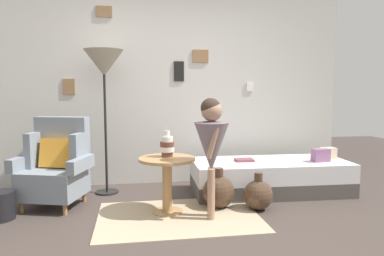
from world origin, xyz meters
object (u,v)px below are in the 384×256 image
at_px(vase_striped, 167,146).
at_px(floor_lamp, 104,67).
at_px(magazine_basket, 0,206).
at_px(person_child, 211,142).
at_px(armchair, 56,166).
at_px(demijohn_far, 258,195).
at_px(side_table, 167,174).
at_px(demijohn_near, 219,191).
at_px(daybed, 270,177).
at_px(book_on_daybed, 244,160).

relative_size(vase_striped, floor_lamp, 0.15).
bearing_deg(magazine_basket, person_child, -8.43).
bearing_deg(person_child, armchair, 156.80).
height_order(demijohn_far, magazine_basket, demijohn_far).
relative_size(side_table, floor_lamp, 0.33).
relative_size(demijohn_near, magazine_basket, 1.56).
distance_m(daybed, demijohn_near, 0.90).
height_order(person_child, book_on_daybed, person_child).
bearing_deg(daybed, book_on_daybed, 174.78).
distance_m(floor_lamp, magazine_basket, 1.88).
relative_size(floor_lamp, demijohn_near, 4.02).
relative_size(armchair, vase_striped, 3.58).
distance_m(person_child, demijohn_near, 0.68).
bearing_deg(book_on_daybed, person_child, -126.27).
xyz_separation_m(book_on_daybed, demijohn_near, (-0.44, -0.50, -0.24)).
height_order(armchair, person_child, person_child).
xyz_separation_m(armchair, side_table, (1.18, -0.45, -0.02)).
relative_size(armchair, magazine_basket, 3.46).
height_order(side_table, demijohn_near, side_table).
bearing_deg(floor_lamp, daybed, -8.85).
bearing_deg(armchair, vase_striped, -18.42).
bearing_deg(magazine_basket, side_table, -2.56).
bearing_deg(magazine_basket, daybed, 8.99).
height_order(vase_striped, floor_lamp, floor_lamp).
height_order(daybed, magazine_basket, daybed).
xyz_separation_m(armchair, floor_lamp, (0.51, 0.40, 1.11)).
height_order(daybed, vase_striped, vase_striped).
height_order(armchair, magazine_basket, armchair).
relative_size(demijohn_near, demijohn_far, 1.08).
distance_m(armchair, floor_lamp, 1.28).
bearing_deg(floor_lamp, book_on_daybed, -9.54).
bearing_deg(daybed, armchair, -177.87).
bearing_deg(magazine_basket, armchair, 39.00).
bearing_deg(demijohn_far, side_table, 176.69).
xyz_separation_m(vase_striped, demijohn_near, (0.56, 0.02, -0.51)).
height_order(person_child, demijohn_near, person_child).
height_order(floor_lamp, demijohn_far, floor_lamp).
bearing_deg(vase_striped, demijohn_near, 2.14).
bearing_deg(armchair, floor_lamp, 38.47).
xyz_separation_m(vase_striped, person_child, (0.41, -0.29, 0.08)).
distance_m(floor_lamp, demijohn_far, 2.32).
distance_m(book_on_daybed, demijohn_far, 0.68).
xyz_separation_m(floor_lamp, person_child, (1.08, -1.09, -0.77)).
bearing_deg(book_on_daybed, magazine_basket, -169.31).
distance_m(armchair, daybed, 2.52).
xyz_separation_m(daybed, demijohn_far, (-0.37, -0.60, -0.04)).
distance_m(side_table, vase_striped, 0.28).
height_order(book_on_daybed, demijohn_near, demijohn_near).
bearing_deg(armchair, side_table, -20.93).
bearing_deg(floor_lamp, demijohn_near, -32.27).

